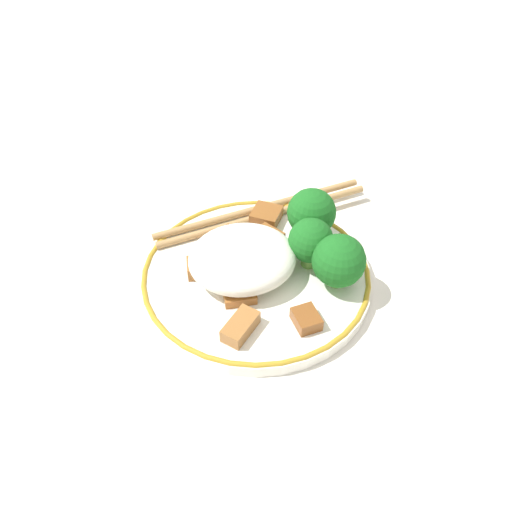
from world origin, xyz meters
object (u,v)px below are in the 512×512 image
(broccoli_back_left, at_px, (339,261))
(plate, at_px, (256,274))
(chopsticks, at_px, (263,212))
(broccoli_back_center, at_px, (310,239))
(broccoli_back_right, at_px, (311,214))

(broccoli_back_left, bearing_deg, plate, 156.86)
(plate, xyz_separation_m, chopsticks, (0.02, 0.08, 0.01))
(broccoli_back_left, distance_m, broccoli_back_center, 0.04)
(broccoli_back_left, distance_m, broccoli_back_right, 0.07)
(plate, height_order, chopsticks, chopsticks)
(broccoli_back_left, bearing_deg, broccoli_back_right, 96.34)
(broccoli_back_center, relative_size, chopsticks, 0.22)
(broccoli_back_right, xyz_separation_m, chopsticks, (-0.04, 0.05, -0.03))
(broccoli_back_center, bearing_deg, chopsticks, 109.42)
(plate, height_order, broccoli_back_right, broccoli_back_right)
(chopsticks, bearing_deg, plate, -106.06)
(broccoli_back_left, height_order, broccoli_back_center, broccoli_back_left)
(broccoli_back_right, distance_m, chopsticks, 0.07)
(broccoli_back_right, bearing_deg, plate, -150.24)
(broccoli_back_left, xyz_separation_m, broccoli_back_right, (-0.01, 0.07, 0.00))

